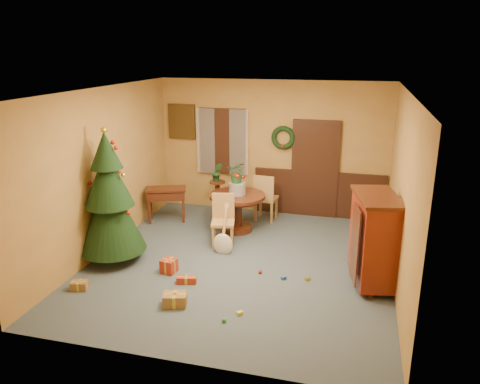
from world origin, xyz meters
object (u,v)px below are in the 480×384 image
(chair_near, at_px, (223,218))
(writing_desk, at_px, (166,196))
(christmas_tree, at_px, (110,200))
(sideboard, at_px, (374,237))
(dining_table, at_px, (237,205))

(chair_near, xyz_separation_m, writing_desk, (-1.50, 0.86, 0.04))
(chair_near, bearing_deg, christmas_tree, -144.87)
(sideboard, bearing_deg, chair_near, 161.02)
(christmas_tree, relative_size, writing_desk, 2.55)
(dining_table, height_order, christmas_tree, christmas_tree)
(chair_near, bearing_deg, dining_table, 82.93)
(sideboard, bearing_deg, dining_table, 147.79)
(chair_near, height_order, writing_desk, chair_near)
(chair_near, height_order, sideboard, sideboard)
(writing_desk, height_order, sideboard, sideboard)
(christmas_tree, height_order, writing_desk, christmas_tree)
(chair_near, bearing_deg, sideboard, -18.98)
(dining_table, relative_size, writing_desk, 1.22)
(chair_near, xyz_separation_m, christmas_tree, (-1.63, -1.15, 0.59))
(chair_near, distance_m, sideboard, 2.83)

